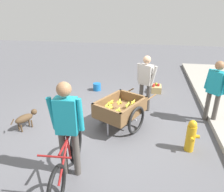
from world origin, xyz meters
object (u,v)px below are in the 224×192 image
Objects in this scene: bicycle at (68,163)px; plastic_bucket at (97,87)px; cyclist_person at (67,122)px; fire_hydrant at (191,136)px; apple_crate at (156,88)px; bystander_person at (215,87)px; fruit_cart at (120,110)px; vendor_person at (146,79)px; dog at (26,118)px.

bicycle is 6.34× the size of plastic_bucket.
plastic_bucket is (-3.87, -0.53, -0.88)m from cyclist_person.
cyclist_person is 2.41m from fire_hydrant.
bicycle is 3.77× the size of apple_crate.
bicycle is 3.70m from bystander_person.
vendor_person is (-1.03, 0.52, 0.45)m from fruit_cart.
bicycle is (1.82, -0.58, -0.08)m from fruit_cart.
vendor_person reaches higher than plastic_bucket.
apple_crate is (-1.39, 0.34, -0.76)m from vendor_person.
plastic_bucket is at bearing -137.52° from fire_hydrant.
fruit_cart reaches higher than fire_hydrant.
plastic_bucket is at bearing -172.19° from cyclist_person.
fire_hydrant reaches higher than dog.
cyclist_person is 6.33× the size of plastic_bucket.
bicycle is at bearing -60.35° from fire_hydrant.
fire_hydrant reaches higher than plastic_bucket.
fruit_cart is 2.58m from apple_crate.
vendor_person is at bearing 54.44° from plastic_bucket.
cyclist_person is at bearing -22.44° from vendor_person.
vendor_person reaches higher than fire_hydrant.
fruit_cart is 1.85m from cyclist_person.
plastic_bucket is 2.00m from apple_crate.
vendor_person is 1.62m from apple_crate.
bystander_person is at bearing 64.32° from plastic_bucket.
cyclist_person is at bearing -19.60° from apple_crate.
bicycle reaches higher than apple_crate.
apple_crate is at bearing 166.18° from vendor_person.
bystander_person is (-1.28, 0.66, 0.58)m from fire_hydrant.
dog is 4.47m from bystander_person.
fire_hydrant is at bearing 66.60° from fruit_cart.
fruit_cart is at bearing 160.50° from cyclist_person.
fruit_cart is 1.18× the size of bystander_person.
apple_crate is at bearing -144.37° from bystander_person.
dog is 1.40× the size of apple_crate.
bystander_person reaches higher than fire_hydrant.
cyclist_person is at bearing 52.23° from dog.
vendor_person is 3.11m from dog.
dog is 2.36× the size of plastic_bucket.
vendor_person is 3.10m from bicycle.
cyclist_person is at bearing -19.50° from fruit_cart.
fruit_cart is 4.12× the size of apple_crate.
vendor_person is at bearing -13.82° from apple_crate.
dog is 2.86m from plastic_bucket.
bystander_person is (-2.30, 2.73, -0.09)m from cyclist_person.
dog reaches higher than plastic_bucket.
bicycle is 0.66m from cyclist_person.
apple_crate is (-0.21, 1.98, 0.00)m from plastic_bucket.
apple_crate is (-2.88, 3.00, -0.14)m from dog.
vendor_person is 2.44× the size of dog.
fire_hydrant is at bearing 119.65° from bicycle.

